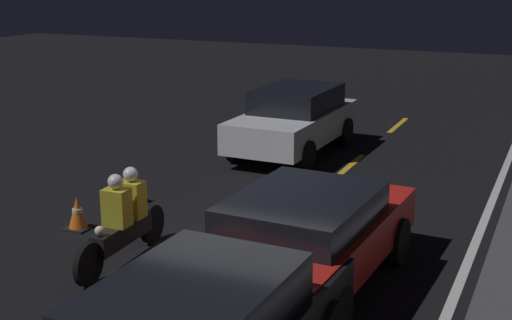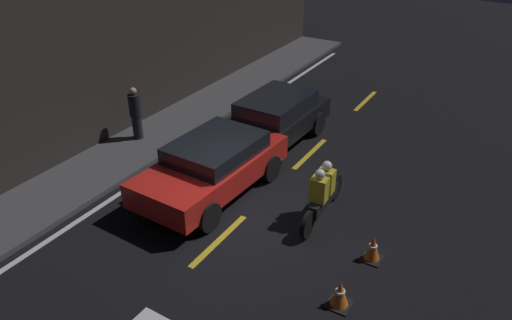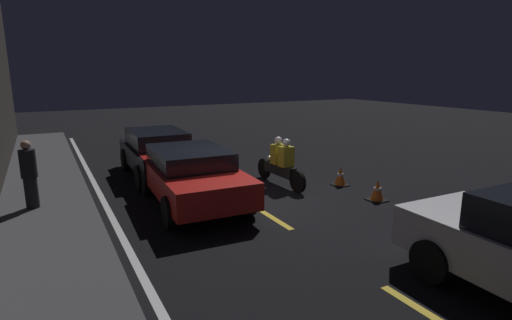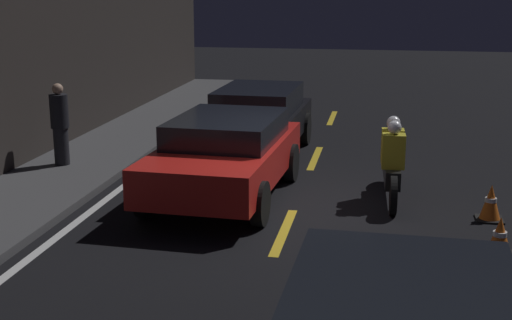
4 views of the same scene
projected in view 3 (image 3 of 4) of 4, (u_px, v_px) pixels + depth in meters
The scene contains 12 objects.
ground_plane at pixel (247, 202), 9.83m from camera, with size 56.00×56.00×0.00m, color black.
raised_curb at pixel (49, 233), 7.80m from camera, with size 28.00×2.00×0.13m.
lane_dash_c at pixel (267, 214), 8.97m from camera, with size 2.00×0.14×0.01m.
lane_dash_d at pixel (198, 171), 12.84m from camera, with size 2.00×0.14×0.01m.
lane_dash_e at pixel (160, 148), 16.71m from camera, with size 2.00×0.14×0.01m.
lane_solid_kerb at pixel (116, 224), 8.39m from camera, with size 25.20×0.14×0.01m.
taxi_red at pixel (192, 174), 9.58m from camera, with size 4.14×2.12×1.34m.
van_black at pixel (159, 152), 12.16m from camera, with size 4.15×1.94×1.39m.
motorcycle at pixel (281, 163), 11.13m from camera, with size 2.31×0.38×1.38m.
traffic_cone_near at pixel (377, 191), 9.88m from camera, with size 0.42×0.42×0.54m.
traffic_cone_mid at pixel (340, 176), 11.21m from camera, with size 0.40×0.40×0.56m.
pedestrian at pixel (29, 174), 8.89m from camera, with size 0.34×0.34×1.54m.
Camera 3 is at (-8.35, 4.25, 3.15)m, focal length 28.00 mm.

